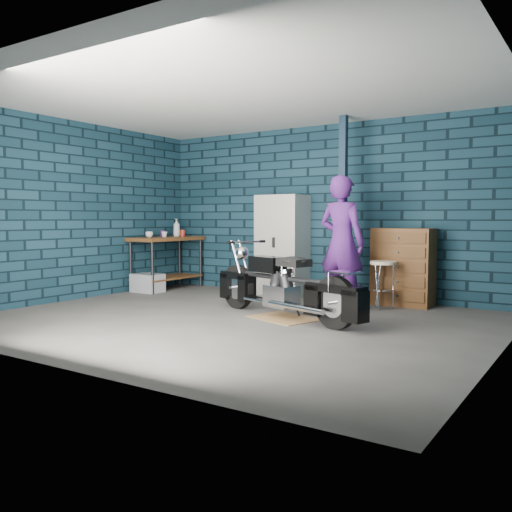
{
  "coord_description": "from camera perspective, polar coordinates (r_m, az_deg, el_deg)",
  "views": [
    {
      "loc": [
        3.79,
        -5.29,
        1.24
      ],
      "look_at": [
        0.13,
        0.3,
        0.77
      ],
      "focal_mm": 38.0,
      "sensor_mm": 36.0,
      "label": 1
    }
  ],
  "objects": [
    {
      "name": "cup_a",
      "position": [
        9.41,
        -11.18,
        2.24
      ],
      "size": [
        0.16,
        0.16,
        0.1
      ],
      "primitive_type": "imported",
      "rotation": [
        0.0,
        0.0,
        -0.3
      ],
      "color": "beige",
      "rests_on": "workbench"
    },
    {
      "name": "support_post",
      "position": [
        7.93,
        9.12,
        4.77
      ],
      "size": [
        0.1,
        0.1,
        2.7
      ],
      "primitive_type": "cube",
      "color": "#112335",
      "rests_on": "ground"
    },
    {
      "name": "motorcycle",
      "position": [
        6.68,
        3.0,
        -2.6
      ],
      "size": [
        2.21,
        1.21,
        0.94
      ],
      "primitive_type": null,
      "rotation": [
        0.0,
        0.0,
        -0.31
      ],
      "color": "black",
      "rests_on": "ground"
    },
    {
      "name": "tool_chest",
      "position": [
        7.94,
        15.2,
        -1.13
      ],
      "size": [
        0.82,
        0.46,
        1.09
      ],
      "primitive_type": "cube",
      "color": "brown",
      "rests_on": "ground"
    },
    {
      "name": "mug_purple",
      "position": [
        9.59,
        -9.78,
        2.32
      ],
      "size": [
        0.08,
        0.08,
        0.11
      ],
      "primitive_type": "cylinder",
      "rotation": [
        0.0,
        0.0,
        0.0
      ],
      "color": "#4D1861",
      "rests_on": "workbench"
    },
    {
      "name": "drip_mat",
      "position": [
        6.75,
        2.99,
        -6.53
      ],
      "size": [
        0.96,
        0.83,
        0.01
      ],
      "primitive_type": "cube",
      "rotation": [
        0.0,
        0.0,
        -0.31
      ],
      "color": "brown",
      "rests_on": "ground"
    },
    {
      "name": "workbench",
      "position": [
        9.59,
        -9.36,
        -0.73
      ],
      "size": [
        0.6,
        1.4,
        0.91
      ],
      "primitive_type": "cube",
      "color": "brown",
      "rests_on": "ground"
    },
    {
      "name": "cup_b",
      "position": [
        9.49,
        -9.62,
        2.26
      ],
      "size": [
        0.13,
        0.13,
        0.1
      ],
      "primitive_type": "imported",
      "rotation": [
        0.0,
        0.0,
        0.42
      ],
      "color": "beige",
      "rests_on": "workbench"
    },
    {
      "name": "person",
      "position": [
        7.44,
        8.99,
        1.41
      ],
      "size": [
        0.71,
        0.51,
        1.81
      ],
      "primitive_type": "imported",
      "rotation": [
        0.0,
        0.0,
        3.02
      ],
      "color": "#501E73",
      "rests_on": "ground"
    },
    {
      "name": "storage_bin",
      "position": [
        9.25,
        -11.34,
        -2.8
      ],
      "size": [
        0.5,
        0.35,
        0.31
      ],
      "primitive_type": "cube",
      "color": "#95989D",
      "rests_on": "ground"
    },
    {
      "name": "shop_stool",
      "position": [
        7.57,
        13.22,
        -3.0
      ],
      "size": [
        0.45,
        0.45,
        0.66
      ],
      "primitive_type": null,
      "rotation": [
        0.0,
        0.0,
        0.29
      ],
      "color": "beige",
      "rests_on": "ground"
    },
    {
      "name": "locker",
      "position": [
        8.73,
        2.77,
        1.15
      ],
      "size": [
        0.75,
        0.54,
        1.61
      ],
      "primitive_type": "cube",
      "color": "beige",
      "rests_on": "ground"
    },
    {
      "name": "bottle",
      "position": [
        9.85,
        -8.35,
        2.98
      ],
      "size": [
        0.15,
        0.15,
        0.32
      ],
      "primitive_type": "imported",
      "rotation": [
        0.0,
        0.0,
        0.22
      ],
      "color": "#95989D",
      "rests_on": "workbench"
    },
    {
      "name": "ground",
      "position": [
        6.62,
        -2.39,
        -6.76
      ],
      "size": [
        6.0,
        6.0,
        0.0
      ],
      "primitive_type": "plane",
      "color": "#504D4B",
      "rests_on": "ground"
    },
    {
      "name": "room_walls",
      "position": [
        7.0,
        0.23,
        9.46
      ],
      "size": [
        6.02,
        5.01,
        2.71
      ],
      "color": "#0F2632",
      "rests_on": "ground"
    },
    {
      "name": "mug_red",
      "position": [
        9.68,
        -7.74,
        2.39
      ],
      "size": [
        0.1,
        0.1,
        0.12
      ],
      "primitive_type": "cylinder",
      "rotation": [
        0.0,
        0.0,
        -0.16
      ],
      "color": "maroon",
      "rests_on": "workbench"
    }
  ]
}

